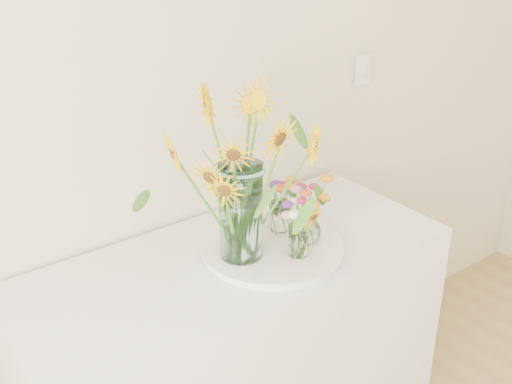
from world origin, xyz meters
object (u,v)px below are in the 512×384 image
counter (236,368)px  small_vase_c (280,216)px  mason_jar (241,212)px  small_vase_b (308,224)px  small_vase_a (299,241)px  tray (272,250)px

counter → small_vase_c: small_vase_c is taller
mason_jar → small_vase_b: mason_jar is taller
small_vase_a → tray: bearing=106.2°
mason_jar → small_vase_b: size_ratio=2.45×
counter → small_vase_b: small_vase_b is taller
mason_jar → counter: bearing=83.3°
small_vase_c → counter: bearing=-177.0°
tray → mason_jar: mason_jar is taller
mason_jar → small_vase_c: 0.23m
tray → small_vase_b: size_ratio=3.45×
tray → small_vase_a: size_ratio=4.07×
counter → small_vase_c: (0.19, 0.01, 0.53)m
small_vase_b → small_vase_a: bearing=-147.8°
mason_jar → tray: bearing=-4.8°
small_vase_a → small_vase_c: bearing=70.5°
counter → small_vase_b: bearing=-23.8°
counter → mason_jar: 0.63m
small_vase_a → small_vase_c: size_ratio=0.99×
mason_jar → small_vase_b: bearing=-12.8°
small_vase_a → small_vase_c: same height
tray → counter: bearing=153.1°
counter → tray: (0.11, -0.05, 0.46)m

